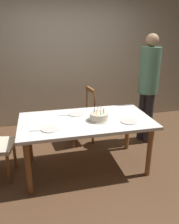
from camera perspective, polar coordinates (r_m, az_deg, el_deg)
The scene contains 11 objects.
ground at distance 3.28m, azimuth -0.88°, elevation -13.96°, with size 6.40×6.40×0.00m, color brown.
back_wall at distance 4.57m, azimuth -6.21°, elevation 13.30°, with size 6.40×0.10×2.60m, color beige.
dining_table at distance 2.96m, azimuth -0.94°, elevation -3.43°, with size 1.74×0.93×0.74m.
birthday_cake at distance 2.89m, azimuth 2.42°, elevation -1.24°, with size 0.28×0.28×0.17m.
plate_near_celebrant at distance 2.68m, azimuth -10.03°, elevation -4.32°, with size 0.22×0.22×0.01m, color white.
plate_far_side at distance 3.10m, azimuth -3.37°, elevation -0.53°, with size 0.22×0.22×0.01m, color white.
plate_near_guest at distance 2.90m, azimuth 10.11°, elevation -2.39°, with size 0.22×0.22×0.01m, color white.
fork_near_celebrant at distance 2.67m, azimuth -13.44°, elevation -4.70°, with size 0.18×0.02×0.01m, color silver.
fork_far_side at distance 3.08m, azimuth -6.29°, elevation -0.84°, with size 0.18×0.02×0.01m, color silver.
chair_spindle_back at distance 3.77m, azimuth -2.07°, elevation -1.31°, with size 0.49×0.49×0.95m.
person_guest at distance 3.77m, azimuth 14.94°, elevation 7.22°, with size 0.32×0.32×1.81m.
Camera 1 is at (-0.59, -2.65, 1.84)m, focal length 35.45 mm.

